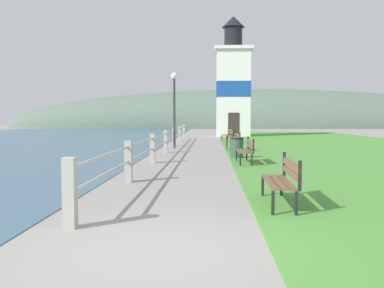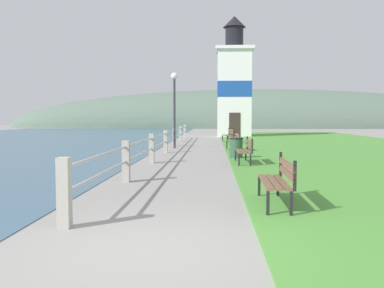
% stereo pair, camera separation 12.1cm
% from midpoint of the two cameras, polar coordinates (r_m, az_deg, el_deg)
% --- Properties ---
extents(ground_plane, '(160.00, 160.00, 0.00)m').
position_cam_midpoint_polar(ground_plane, '(5.41, -5.70, -13.95)').
color(ground_plane, gray).
extents(grass_verge, '(12.00, 49.07, 0.06)m').
position_cam_midpoint_polar(grass_verge, '(22.52, 20.02, -0.70)').
color(grass_verge, '#4C8E38').
rests_on(grass_verge, ground_plane).
extents(seawall_railing, '(0.18, 26.99, 1.04)m').
position_cam_midpoint_polar(seawall_railing, '(19.64, -3.38, 0.59)').
color(seawall_railing, '#A8A399').
rests_on(seawall_railing, ground_plane).
extents(park_bench_near, '(0.51, 1.76, 0.94)m').
position_cam_midpoint_polar(park_bench_near, '(7.84, 11.92, -4.48)').
color(park_bench_near, brown).
rests_on(park_bench_near, ground_plane).
extents(park_bench_midway, '(0.50, 1.75, 0.94)m').
position_cam_midpoint_polar(park_bench_midway, '(14.73, 7.36, -0.69)').
color(park_bench_midway, brown).
rests_on(park_bench_midway, ground_plane).
extents(park_bench_far, '(0.58, 1.97, 0.94)m').
position_cam_midpoint_polar(park_bench_far, '(20.55, 5.84, 0.54)').
color(park_bench_far, brown).
rests_on(park_bench_far, ground_plane).
extents(park_bench_by_lighthouse, '(0.72, 1.83, 0.94)m').
position_cam_midpoint_polar(park_bench_by_lighthouse, '(27.46, 5.09, 1.30)').
color(park_bench_by_lighthouse, brown).
rests_on(park_bench_by_lighthouse, ground_plane).
extents(lighthouse, '(3.15, 3.15, 10.02)m').
position_cam_midpoint_polar(lighthouse, '(36.29, 5.72, 7.72)').
color(lighthouse, white).
rests_on(lighthouse, ground_plane).
extents(trash_bin, '(0.54, 0.54, 0.84)m').
position_cam_midpoint_polar(trash_bin, '(16.59, 6.11, -0.60)').
color(trash_bin, '#2D5138').
rests_on(trash_bin, ground_plane).
extents(lamp_post, '(0.36, 0.36, 3.96)m').
position_cam_midpoint_polar(lamp_post, '(22.53, -2.21, 6.41)').
color(lamp_post, '#333338').
rests_on(lamp_post, ground_plane).
extents(distant_hillside, '(80.00, 16.00, 12.00)m').
position_cam_midpoint_polar(distant_hillside, '(68.21, 8.89, 2.18)').
color(distant_hillside, '#566B5B').
rests_on(distant_hillside, ground_plane).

